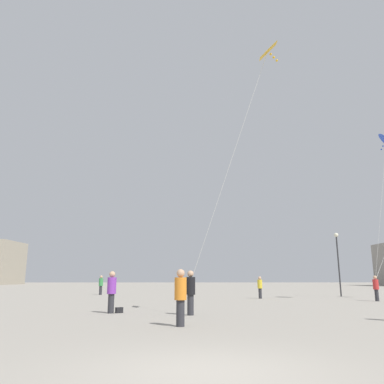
{
  "coord_description": "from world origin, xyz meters",
  "views": [
    {
      "loc": [
        -0.33,
        -6.56,
        1.45
      ],
      "look_at": [
        0.0,
        15.94,
        6.57
      ],
      "focal_mm": 35.78,
      "sensor_mm": 36.0,
      "label": 1
    }
  ],
  "objects_px": {
    "person_in_yellow": "(260,286)",
    "kite_amber_delta": "(266,56)",
    "person_in_purple": "(112,290)",
    "person_in_black": "(191,290)",
    "lamppost_east": "(338,254)",
    "person_in_red": "(376,287)",
    "person_in_green": "(101,284)",
    "person_in_orange": "(181,295)",
    "handbag_beside_flyer": "(119,310)"
  },
  "relations": [
    {
      "from": "person_in_purple",
      "to": "handbag_beside_flyer",
      "type": "distance_m",
      "value": 0.93
    },
    {
      "from": "person_in_purple",
      "to": "person_in_orange",
      "type": "xyz_separation_m",
      "value": [
        3.07,
        -4.73,
        -0.01
      ]
    },
    {
      "from": "kite_amber_delta",
      "to": "person_in_green",
      "type": "bearing_deg",
      "value": 117.45
    },
    {
      "from": "person_in_red",
      "to": "person_in_yellow",
      "type": "bearing_deg",
      "value": -60.93
    },
    {
      "from": "person_in_red",
      "to": "handbag_beside_flyer",
      "type": "bearing_deg",
      "value": -5.34
    },
    {
      "from": "person_in_red",
      "to": "person_in_green",
      "type": "relative_size",
      "value": 0.95
    },
    {
      "from": "person_in_black",
      "to": "lamppost_east",
      "type": "xyz_separation_m",
      "value": [
        12.8,
        16.65,
        2.57
      ]
    },
    {
      "from": "person_in_orange",
      "to": "kite_amber_delta",
      "type": "relative_size",
      "value": 0.17
    },
    {
      "from": "person_in_black",
      "to": "lamppost_east",
      "type": "bearing_deg",
      "value": 91.26
    },
    {
      "from": "person_in_purple",
      "to": "person_in_orange",
      "type": "height_order",
      "value": "person_in_purple"
    },
    {
      "from": "person_in_red",
      "to": "person_in_purple",
      "type": "bearing_deg",
      "value": -5.6
    },
    {
      "from": "person_in_purple",
      "to": "lamppost_east",
      "type": "height_order",
      "value": "lamppost_east"
    },
    {
      "from": "person_in_orange",
      "to": "person_in_red",
      "type": "bearing_deg",
      "value": 42.87
    },
    {
      "from": "person_in_black",
      "to": "person_in_orange",
      "type": "relative_size",
      "value": 1.02
    },
    {
      "from": "person_in_purple",
      "to": "lamppost_east",
      "type": "distance_m",
      "value": 22.72
    },
    {
      "from": "person_in_purple",
      "to": "lamppost_east",
      "type": "relative_size",
      "value": 0.33
    },
    {
      "from": "person_in_purple",
      "to": "person_in_black",
      "type": "xyz_separation_m",
      "value": [
        3.43,
        -0.97,
        0.01
      ]
    },
    {
      "from": "person_in_black",
      "to": "kite_amber_delta",
      "type": "distance_m",
      "value": 10.49
    },
    {
      "from": "person_in_black",
      "to": "handbag_beside_flyer",
      "type": "xyz_separation_m",
      "value": [
        -3.08,
        1.07,
        -0.86
      ]
    },
    {
      "from": "person_in_purple",
      "to": "person_in_red",
      "type": "relative_size",
      "value": 1.07
    },
    {
      "from": "person_in_purple",
      "to": "person_in_yellow",
      "type": "relative_size",
      "value": 1.1
    },
    {
      "from": "kite_amber_delta",
      "to": "lamppost_east",
      "type": "height_order",
      "value": "kite_amber_delta"
    },
    {
      "from": "person_in_purple",
      "to": "person_in_yellow",
      "type": "bearing_deg",
      "value": 21.25
    },
    {
      "from": "kite_amber_delta",
      "to": "person_in_purple",
      "type": "bearing_deg",
      "value": 159.44
    },
    {
      "from": "person_in_yellow",
      "to": "kite_amber_delta",
      "type": "bearing_deg",
      "value": 12.69
    },
    {
      "from": "person_in_green",
      "to": "handbag_beside_flyer",
      "type": "xyz_separation_m",
      "value": [
        5.02,
        -19.22,
        -0.84
      ]
    },
    {
      "from": "person_in_black",
      "to": "handbag_beside_flyer",
      "type": "bearing_deg",
      "value": -160.31
    },
    {
      "from": "person_in_purple",
      "to": "person_in_green",
      "type": "distance_m",
      "value": 19.88
    },
    {
      "from": "handbag_beside_flyer",
      "to": "person_in_green",
      "type": "bearing_deg",
      "value": 104.64
    },
    {
      "from": "person_in_red",
      "to": "lamppost_east",
      "type": "xyz_separation_m",
      "value": [
        0.34,
        6.89,
        2.64
      ]
    },
    {
      "from": "person_in_yellow",
      "to": "person_in_red",
      "type": "height_order",
      "value": "person_in_red"
    },
    {
      "from": "person_in_red",
      "to": "lamppost_east",
      "type": "distance_m",
      "value": 7.39
    },
    {
      "from": "person_in_yellow",
      "to": "lamppost_east",
      "type": "xyz_separation_m",
      "value": [
        7.43,
        3.38,
        2.66
      ]
    },
    {
      "from": "person_in_black",
      "to": "person_in_green",
      "type": "height_order",
      "value": "person_in_black"
    },
    {
      "from": "person_in_green",
      "to": "lamppost_east",
      "type": "relative_size",
      "value": 0.33
    },
    {
      "from": "person_in_purple",
      "to": "person_in_green",
      "type": "height_order",
      "value": "person_in_purple"
    },
    {
      "from": "person_in_black",
      "to": "person_in_red",
      "type": "relative_size",
      "value": 1.08
    },
    {
      "from": "kite_amber_delta",
      "to": "person_in_black",
      "type": "bearing_deg",
      "value": 154.66
    },
    {
      "from": "person_in_red",
      "to": "kite_amber_delta",
      "type": "xyz_separation_m",
      "value": [
        -9.23,
        -11.29,
        9.93
      ]
    },
    {
      "from": "person_in_purple",
      "to": "person_in_red",
      "type": "xyz_separation_m",
      "value": [
        15.89,
        8.79,
        -0.06
      ]
    },
    {
      "from": "person_in_black",
      "to": "person_in_yellow",
      "type": "bearing_deg",
      "value": 106.79
    },
    {
      "from": "person_in_yellow",
      "to": "person_in_black",
      "type": "relative_size",
      "value": 0.91
    },
    {
      "from": "person_in_yellow",
      "to": "person_in_orange",
      "type": "xyz_separation_m",
      "value": [
        -5.73,
        -17.04,
        0.07
      ]
    },
    {
      "from": "person_in_black",
      "to": "kite_amber_delta",
      "type": "xyz_separation_m",
      "value": [
        3.23,
        -1.53,
        9.86
      ]
    },
    {
      "from": "kite_amber_delta",
      "to": "handbag_beside_flyer",
      "type": "height_order",
      "value": "kite_amber_delta"
    },
    {
      "from": "person_in_purple",
      "to": "handbag_beside_flyer",
      "type": "height_order",
      "value": "person_in_purple"
    },
    {
      "from": "person_in_red",
      "to": "person_in_green",
      "type": "xyz_separation_m",
      "value": [
        -20.56,
        10.53,
        0.05
      ]
    },
    {
      "from": "person_in_yellow",
      "to": "kite_amber_delta",
      "type": "relative_size",
      "value": 0.16
    },
    {
      "from": "person_in_orange",
      "to": "person_in_green",
      "type": "bearing_deg",
      "value": 104.19
    },
    {
      "from": "person_in_purple",
      "to": "kite_amber_delta",
      "type": "bearing_deg",
      "value": -53.74
    }
  ]
}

